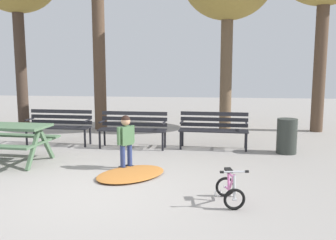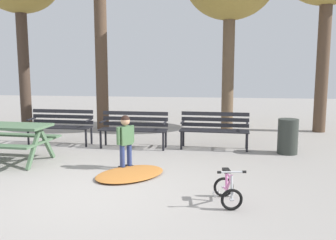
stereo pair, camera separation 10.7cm
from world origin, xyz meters
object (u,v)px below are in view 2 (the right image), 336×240
at_px(park_bench_far_left, 61,124).
at_px(trash_bin, 288,136).
at_px(kids_bicycle, 227,189).
at_px(picnic_table, 4,133).
at_px(child_standing, 126,138).
at_px(park_bench_left, 134,126).
at_px(park_bench_right, 214,127).

xyz_separation_m(park_bench_far_left, trash_bin, (5.42, -0.32, -0.12)).
bearing_deg(park_bench_far_left, kids_bicycle, -41.31).
bearing_deg(picnic_table, child_standing, -4.27).
height_order(park_bench_left, trash_bin, park_bench_left).
relative_size(picnic_table, park_bench_left, 1.16).
bearing_deg(park_bench_right, park_bench_far_left, 179.84).
xyz_separation_m(picnic_table, trash_bin, (5.80, 1.50, -0.20)).
distance_m(park_bench_far_left, park_bench_left, 1.91).
bearing_deg(child_standing, park_bench_far_left, 137.11).
bearing_deg(park_bench_far_left, park_bench_left, -4.43).
xyz_separation_m(child_standing, trash_bin, (3.25, 1.70, -0.21)).
bearing_deg(picnic_table, park_bench_far_left, 78.07).
xyz_separation_m(park_bench_far_left, park_bench_right, (3.80, -0.01, 0.00)).
bearing_deg(trash_bin, park_bench_right, 169.16).
bearing_deg(park_bench_right, trash_bin, -10.84).
xyz_separation_m(park_bench_right, kids_bicycle, (0.22, -3.53, -0.31)).
bearing_deg(trash_bin, child_standing, -152.45).
distance_m(park_bench_left, kids_bicycle, 4.01).
bearing_deg(picnic_table, park_bench_right, 23.42).
bearing_deg(kids_bicycle, trash_bin, 66.59).
relative_size(park_bench_far_left, kids_bicycle, 2.65).
height_order(park_bench_right, trash_bin, park_bench_right).
bearing_deg(trash_bin, picnic_table, -165.47).
relative_size(child_standing, kids_bicycle, 1.69).
height_order(park_bench_far_left, park_bench_right, same).
relative_size(park_bench_left, child_standing, 1.57).
bearing_deg(child_standing, kids_bicycle, -39.36).
height_order(picnic_table, park_bench_right, park_bench_right).
distance_m(park_bench_far_left, trash_bin, 5.43).
xyz_separation_m(park_bench_left, kids_bicycle, (2.13, -3.39, -0.31)).
relative_size(park_bench_far_left, trash_bin, 2.08).
bearing_deg(picnic_table, trash_bin, 14.53).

